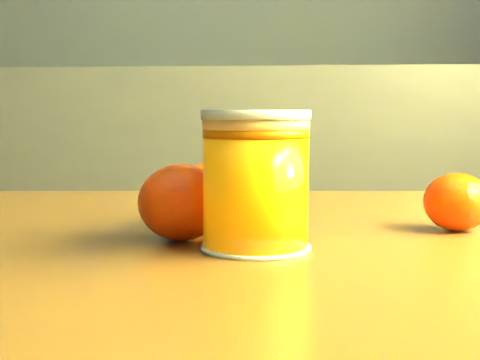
# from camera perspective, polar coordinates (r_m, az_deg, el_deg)

# --- Properties ---
(table) EXTENTS (0.98, 0.73, 0.69)m
(table) POSITION_cam_1_polar(r_m,az_deg,el_deg) (0.63, 7.80, -12.44)
(table) COLOR brown
(table) RESTS_ON ground
(juice_glass) EXTENTS (0.09, 0.09, 0.11)m
(juice_glass) POSITION_cam_1_polar(r_m,az_deg,el_deg) (0.53, 1.36, -0.10)
(juice_glass) COLOR #FF8F05
(juice_glass) RESTS_ON table
(orange_front) EXTENTS (0.09, 0.09, 0.06)m
(orange_front) POSITION_cam_1_polar(r_m,az_deg,el_deg) (0.64, -2.17, -1.17)
(orange_front) COLOR #F63C04
(orange_front) RESTS_ON table
(orange_back) EXTENTS (0.08, 0.08, 0.05)m
(orange_back) POSITION_cam_1_polar(r_m,az_deg,el_deg) (0.65, 18.04, -1.78)
(orange_back) COLOR #F63C04
(orange_back) RESTS_ON table
(orange_extra) EXTENTS (0.08, 0.08, 0.07)m
(orange_extra) POSITION_cam_1_polar(r_m,az_deg,el_deg) (0.57, -5.03, -1.90)
(orange_extra) COLOR #F63C04
(orange_extra) RESTS_ON table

